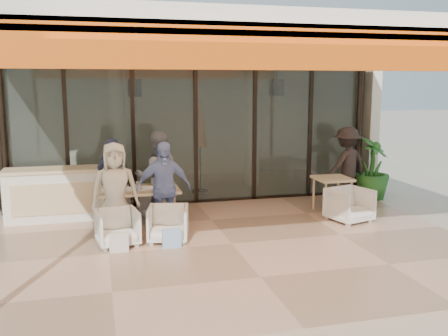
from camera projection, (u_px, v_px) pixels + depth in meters
The scene contains 21 objects.
ground at pixel (232, 245), 8.31m from camera, with size 70.00×70.00×0.00m, color #C6B293.
terrace_floor at pixel (232, 245), 8.31m from camera, with size 8.00×6.00×0.01m, color tan.
terrace_structure at pixel (237, 44), 7.50m from camera, with size 8.00×6.00×3.40m.
glass_storefront at pixel (196, 132), 10.90m from camera, with size 8.08×0.10×3.20m.
interior_block at pixel (178, 100), 13.00m from camera, with size 9.05×3.62×3.52m.
host_counter at pixel (54, 194), 9.68m from camera, with size 1.85×0.65×1.04m.
dining_table at pixel (137, 192), 9.18m from camera, with size 1.50×0.90×0.93m.
chair_far_left at pixel (113, 202), 10.05m from camera, with size 0.58×0.54×0.60m, color white.
chair_far_right at pixel (155, 196), 10.24m from camera, with size 0.70×0.66×0.72m, color white.
chair_near_left at pixel (117, 226), 8.23m from camera, with size 0.66×0.62×0.68m, color white.
chair_near_right at pixel (168, 222), 8.43m from camera, with size 0.66×0.62×0.68m, color white.
diner_navy at pixel (113, 181), 9.48m from camera, with size 0.60×0.39×1.64m, color #181D35.
diner_grey at pixel (157, 176), 9.68m from camera, with size 0.85×0.66×1.75m, color #5C5C61.
diner_cream at pixel (115, 190), 8.62m from camera, with size 0.82×0.53×1.67m, color beige.
diner_periwinkle at pixel (164, 188), 8.83m from camera, with size 0.97×0.41×1.66m, color #7784C6.
tote_bag_cream at pixel (119, 243), 7.87m from camera, with size 0.30×0.10×0.34m, color silver.
tote_bag_blue at pixel (172, 239), 8.08m from camera, with size 0.30×0.10×0.34m, color #99BFD8.
side_table at pixel (332, 182), 10.28m from camera, with size 0.70×0.70×0.74m.
side_chair at pixel (350, 203), 9.61m from camera, with size 0.72×0.67×0.74m, color white.
standing_woman at pixel (347, 164), 11.27m from camera, with size 1.09×0.63×1.69m, color black.
potted_palm at pixel (372, 168), 11.53m from camera, with size 0.80×0.80×1.42m, color #1E5919.
Camera 1 is at (-2.11, -7.68, 2.68)m, focal length 40.00 mm.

